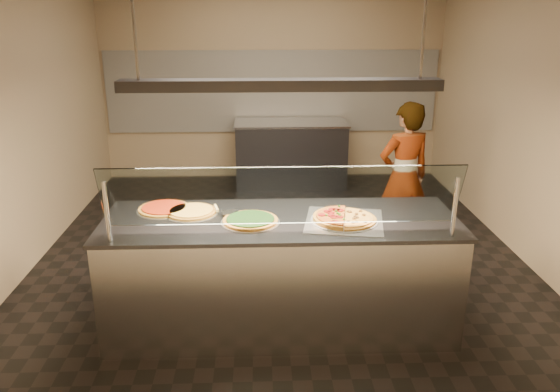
{
  "coord_description": "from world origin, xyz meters",
  "views": [
    {
      "loc": [
        -0.21,
        -5.18,
        2.46
      ],
      "look_at": [
        -0.05,
        -0.98,
        1.02
      ],
      "focal_mm": 35.0,
      "sensor_mm": 36.0,
      "label": 1
    }
  ],
  "objects_px": {
    "pizza_spinach": "(250,220)",
    "pizza_tomato": "(164,208)",
    "perforated_tray": "(344,220)",
    "worker": "(404,177)",
    "half_pizza_sausage": "(359,218)",
    "pizza_spatula": "(222,209)",
    "half_pizza_pepperoni": "(329,217)",
    "serving_counter": "(281,272)",
    "pizza_cheese": "(191,211)",
    "sneeze_guard": "(283,197)",
    "prep_table": "(291,153)",
    "heat_lamp_housing": "(281,85)"
  },
  "relations": [
    {
      "from": "pizza_cheese",
      "to": "pizza_tomato",
      "type": "relative_size",
      "value": 0.97
    },
    {
      "from": "sneeze_guard",
      "to": "pizza_spinach",
      "type": "height_order",
      "value": "sneeze_guard"
    },
    {
      "from": "serving_counter",
      "to": "pizza_spinach",
      "type": "distance_m",
      "value": 0.54
    },
    {
      "from": "perforated_tray",
      "to": "prep_table",
      "type": "xyz_separation_m",
      "value": [
        -0.18,
        3.88,
        -0.47
      ]
    },
    {
      "from": "pizza_spatula",
      "to": "half_pizza_pepperoni",
      "type": "bearing_deg",
      "value": -14.94
    },
    {
      "from": "perforated_tray",
      "to": "prep_table",
      "type": "bearing_deg",
      "value": 92.61
    },
    {
      "from": "half_pizza_sausage",
      "to": "pizza_cheese",
      "type": "relative_size",
      "value": 1.22
    },
    {
      "from": "serving_counter",
      "to": "half_pizza_sausage",
      "type": "distance_m",
      "value": 0.78
    },
    {
      "from": "perforated_tray",
      "to": "heat_lamp_housing",
      "type": "distance_m",
      "value": 1.12
    },
    {
      "from": "perforated_tray",
      "to": "worker",
      "type": "bearing_deg",
      "value": 60.86
    },
    {
      "from": "half_pizza_sausage",
      "to": "pizza_spatula",
      "type": "relative_size",
      "value": 2.26
    },
    {
      "from": "pizza_spinach",
      "to": "prep_table",
      "type": "xyz_separation_m",
      "value": [
        0.54,
        3.88,
        -0.48
      ]
    },
    {
      "from": "sneeze_guard",
      "to": "prep_table",
      "type": "height_order",
      "value": "sneeze_guard"
    },
    {
      "from": "sneeze_guard",
      "to": "pizza_tomato",
      "type": "distance_m",
      "value": 1.13
    },
    {
      "from": "pizza_spinach",
      "to": "pizza_tomato",
      "type": "relative_size",
      "value": 1.04
    },
    {
      "from": "prep_table",
      "to": "perforated_tray",
      "type": "bearing_deg",
      "value": -87.39
    },
    {
      "from": "pizza_tomato",
      "to": "heat_lamp_housing",
      "type": "xyz_separation_m",
      "value": [
        0.93,
        -0.23,
        1.01
      ]
    },
    {
      "from": "serving_counter",
      "to": "half_pizza_sausage",
      "type": "xyz_separation_m",
      "value": [
        0.6,
        -0.08,
        0.49
      ]
    },
    {
      "from": "pizza_spinach",
      "to": "pizza_spatula",
      "type": "height_order",
      "value": "pizza_spatula"
    },
    {
      "from": "serving_counter",
      "to": "half_pizza_sausage",
      "type": "height_order",
      "value": "half_pizza_sausage"
    },
    {
      "from": "pizza_spatula",
      "to": "pizza_spinach",
      "type": "bearing_deg",
      "value": -42.99
    },
    {
      "from": "half_pizza_pepperoni",
      "to": "pizza_cheese",
      "type": "distance_m",
      "value": 1.09
    },
    {
      "from": "half_pizza_pepperoni",
      "to": "prep_table",
      "type": "height_order",
      "value": "half_pizza_pepperoni"
    },
    {
      "from": "worker",
      "to": "heat_lamp_housing",
      "type": "height_order",
      "value": "heat_lamp_housing"
    },
    {
      "from": "perforated_tray",
      "to": "pizza_tomato",
      "type": "distance_m",
      "value": 1.44
    },
    {
      "from": "pizza_cheese",
      "to": "worker",
      "type": "bearing_deg",
      "value": 33.06
    },
    {
      "from": "serving_counter",
      "to": "perforated_tray",
      "type": "xyz_separation_m",
      "value": [
        0.48,
        -0.08,
        0.47
      ]
    },
    {
      "from": "half_pizza_sausage",
      "to": "pizza_spinach",
      "type": "xyz_separation_m",
      "value": [
        -0.83,
        0.01,
        -0.01
      ]
    },
    {
      "from": "pizza_spinach",
      "to": "pizza_tomato",
      "type": "height_order",
      "value": "pizza_spinach"
    },
    {
      "from": "perforated_tray",
      "to": "pizza_spinach",
      "type": "bearing_deg",
      "value": 179.27
    },
    {
      "from": "serving_counter",
      "to": "pizza_cheese",
      "type": "distance_m",
      "value": 0.86
    },
    {
      "from": "half_pizza_sausage",
      "to": "prep_table",
      "type": "xyz_separation_m",
      "value": [
        -0.29,
        3.88,
        -0.49
      ]
    },
    {
      "from": "half_pizza_sausage",
      "to": "pizza_spatula",
      "type": "height_order",
      "value": "half_pizza_sausage"
    },
    {
      "from": "half_pizza_sausage",
      "to": "pizza_tomato",
      "type": "distance_m",
      "value": 1.56
    },
    {
      "from": "serving_counter",
      "to": "pizza_spinach",
      "type": "relative_size",
      "value": 6.11
    },
    {
      "from": "half_pizza_sausage",
      "to": "half_pizza_pepperoni",
      "type": "bearing_deg",
      "value": 179.76
    },
    {
      "from": "sneeze_guard",
      "to": "half_pizza_sausage",
      "type": "height_order",
      "value": "sneeze_guard"
    },
    {
      "from": "worker",
      "to": "pizza_tomato",
      "type": "bearing_deg",
      "value": 13.06
    },
    {
      "from": "perforated_tray",
      "to": "pizza_spinach",
      "type": "xyz_separation_m",
      "value": [
        -0.71,
        0.01,
        0.01
      ]
    },
    {
      "from": "half_pizza_sausage",
      "to": "prep_table",
      "type": "distance_m",
      "value": 3.93
    },
    {
      "from": "serving_counter",
      "to": "pizza_spinach",
      "type": "height_order",
      "value": "pizza_spinach"
    },
    {
      "from": "serving_counter",
      "to": "heat_lamp_housing",
      "type": "relative_size",
      "value": 1.19
    },
    {
      "from": "pizza_spatula",
      "to": "perforated_tray",
      "type": "bearing_deg",
      "value": -13.23
    },
    {
      "from": "worker",
      "to": "heat_lamp_housing",
      "type": "relative_size",
      "value": 0.69
    },
    {
      "from": "pizza_spatula",
      "to": "heat_lamp_housing",
      "type": "bearing_deg",
      "value": -17.38
    },
    {
      "from": "serving_counter",
      "to": "prep_table",
      "type": "height_order",
      "value": "same"
    },
    {
      "from": "pizza_cheese",
      "to": "worker",
      "type": "distance_m",
      "value": 2.46
    },
    {
      "from": "sneeze_guard",
      "to": "pizza_cheese",
      "type": "relative_size",
      "value": 5.95
    },
    {
      "from": "pizza_tomato",
      "to": "worker",
      "type": "relative_size",
      "value": 0.27
    },
    {
      "from": "sneeze_guard",
      "to": "pizza_tomato",
      "type": "height_order",
      "value": "sneeze_guard"
    }
  ]
}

